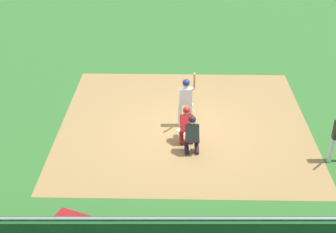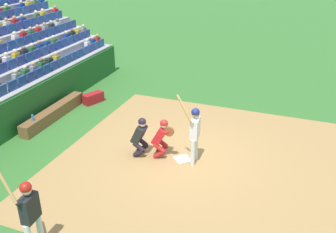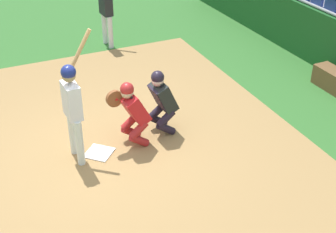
{
  "view_description": "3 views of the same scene",
  "coord_description": "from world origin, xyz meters",
  "px_view_note": "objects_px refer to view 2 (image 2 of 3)",
  "views": [
    {
      "loc": [
        -0.57,
        -13.98,
        8.47
      ],
      "look_at": [
        -0.52,
        -1.19,
        1.24
      ],
      "focal_mm": 51.29,
      "sensor_mm": 36.0,
      "label": 1
    },
    {
      "loc": [
        9.38,
        2.92,
        6.05
      ],
      "look_at": [
        -0.08,
        -0.5,
        1.33
      ],
      "focal_mm": 40.39,
      "sensor_mm": 36.0,
      "label": 2
    },
    {
      "loc": [
        -6.78,
        1.91,
        4.94
      ],
      "look_at": [
        -0.59,
        -1.06,
        0.8
      ],
      "focal_mm": 51.7,
      "sensor_mm": 36.0,
      "label": 3
    }
  ],
  "objects_px": {
    "home_plate_umpire": "(140,135)",
    "equipment_duffel_bag": "(93,98)",
    "water_bottle_on_bench": "(33,118)",
    "on_deck_batter": "(29,210)",
    "batter_at_plate": "(195,130)",
    "home_plate_marker": "(182,159)",
    "catcher_crouching": "(162,136)",
    "dugout_bench": "(54,113)"
  },
  "relations": [
    {
      "from": "equipment_duffel_bag",
      "to": "on_deck_batter",
      "type": "height_order",
      "value": "on_deck_batter"
    },
    {
      "from": "on_deck_batter",
      "to": "batter_at_plate",
      "type": "bearing_deg",
      "value": 154.49
    },
    {
      "from": "home_plate_umpire",
      "to": "dugout_bench",
      "type": "xyz_separation_m",
      "value": [
        -1.3,
        -4.08,
        -0.48
      ]
    },
    {
      "from": "catcher_crouching",
      "to": "home_plate_umpire",
      "type": "distance_m",
      "value": 0.65
    },
    {
      "from": "home_plate_marker",
      "to": "batter_at_plate",
      "type": "bearing_deg",
      "value": 83.39
    },
    {
      "from": "home_plate_marker",
      "to": "dugout_bench",
      "type": "distance_m",
      "value": 5.5
    },
    {
      "from": "home_plate_umpire",
      "to": "water_bottle_on_bench",
      "type": "relative_size",
      "value": 5.93
    },
    {
      "from": "water_bottle_on_bench",
      "to": "home_plate_marker",
      "type": "bearing_deg",
      "value": 90.15
    },
    {
      "from": "batter_at_plate",
      "to": "home_plate_umpire",
      "type": "relative_size",
      "value": 1.72
    },
    {
      "from": "home_plate_marker",
      "to": "batter_at_plate",
      "type": "height_order",
      "value": "batter_at_plate"
    },
    {
      "from": "home_plate_marker",
      "to": "catcher_crouching",
      "type": "relative_size",
      "value": 0.35
    },
    {
      "from": "home_plate_marker",
      "to": "on_deck_batter",
      "type": "relative_size",
      "value": 0.2
    },
    {
      "from": "catcher_crouching",
      "to": "on_deck_batter",
      "type": "xyz_separation_m",
      "value": [
        4.55,
        -1.15,
        0.37
      ]
    },
    {
      "from": "home_plate_marker",
      "to": "water_bottle_on_bench",
      "type": "relative_size",
      "value": 2.03
    },
    {
      "from": "home_plate_marker",
      "to": "equipment_duffel_bag",
      "type": "xyz_separation_m",
      "value": [
        -2.96,
        -4.77,
        0.19
      ]
    },
    {
      "from": "batter_at_plate",
      "to": "dugout_bench",
      "type": "xyz_separation_m",
      "value": [
        -1.17,
        -5.74,
        -0.88
      ]
    },
    {
      "from": "batter_at_plate",
      "to": "on_deck_batter",
      "type": "xyz_separation_m",
      "value": [
        4.54,
        -2.17,
        -0.01
      ]
    },
    {
      "from": "equipment_duffel_bag",
      "to": "water_bottle_on_bench",
      "type": "bearing_deg",
      "value": 10.88
    },
    {
      "from": "home_plate_umpire",
      "to": "dugout_bench",
      "type": "height_order",
      "value": "home_plate_umpire"
    },
    {
      "from": "equipment_duffel_bag",
      "to": "home_plate_marker",
      "type": "bearing_deg",
      "value": 80.58
    },
    {
      "from": "batter_at_plate",
      "to": "dugout_bench",
      "type": "height_order",
      "value": "batter_at_plate"
    },
    {
      "from": "home_plate_umpire",
      "to": "equipment_duffel_bag",
      "type": "height_order",
      "value": "home_plate_umpire"
    },
    {
      "from": "home_plate_umpire",
      "to": "home_plate_marker",
      "type": "bearing_deg",
      "value": 97.78
    },
    {
      "from": "home_plate_umpire",
      "to": "equipment_duffel_bag",
      "type": "bearing_deg",
      "value": -132.03
    },
    {
      "from": "dugout_bench",
      "to": "equipment_duffel_bag",
      "type": "xyz_separation_m",
      "value": [
        -1.83,
        0.6,
        -0.01
      ]
    },
    {
      "from": "home_plate_umpire",
      "to": "equipment_duffel_bag",
      "type": "relative_size",
      "value": 1.51
    },
    {
      "from": "home_plate_marker",
      "to": "dugout_bench",
      "type": "height_order",
      "value": "dugout_bench"
    },
    {
      "from": "dugout_bench",
      "to": "water_bottle_on_bench",
      "type": "height_order",
      "value": "water_bottle_on_bench"
    },
    {
      "from": "batter_at_plate",
      "to": "home_plate_umpire",
      "type": "distance_m",
      "value": 1.71
    },
    {
      "from": "catcher_crouching",
      "to": "equipment_duffel_bag",
      "type": "relative_size",
      "value": 1.49
    },
    {
      "from": "dugout_bench",
      "to": "home_plate_umpire",
      "type": "bearing_deg",
      "value": 72.27
    },
    {
      "from": "water_bottle_on_bench",
      "to": "equipment_duffel_bag",
      "type": "distance_m",
      "value": 3.05
    },
    {
      "from": "home_plate_marker",
      "to": "on_deck_batter",
      "type": "xyz_separation_m",
      "value": [
        4.58,
        -1.81,
        1.07
      ]
    },
    {
      "from": "batter_at_plate",
      "to": "on_deck_batter",
      "type": "distance_m",
      "value": 5.03
    },
    {
      "from": "batter_at_plate",
      "to": "catcher_crouching",
      "type": "relative_size",
      "value": 1.74
    },
    {
      "from": "home_plate_marker",
      "to": "on_deck_batter",
      "type": "bearing_deg",
      "value": -21.52
    },
    {
      "from": "batter_at_plate",
      "to": "equipment_duffel_bag",
      "type": "height_order",
      "value": "batter_at_plate"
    },
    {
      "from": "equipment_duffel_bag",
      "to": "dugout_bench",
      "type": "bearing_deg",
      "value": 4.09
    },
    {
      "from": "home_plate_marker",
      "to": "equipment_duffel_bag",
      "type": "height_order",
      "value": "equipment_duffel_bag"
    },
    {
      "from": "home_plate_marker",
      "to": "dugout_bench",
      "type": "xyz_separation_m",
      "value": [
        -1.13,
        -5.38,
        0.2
      ]
    },
    {
      "from": "batter_at_plate",
      "to": "catcher_crouching",
      "type": "distance_m",
      "value": 1.09
    },
    {
      "from": "home_plate_marker",
      "to": "catcher_crouching",
      "type": "distance_m",
      "value": 0.96
    }
  ]
}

